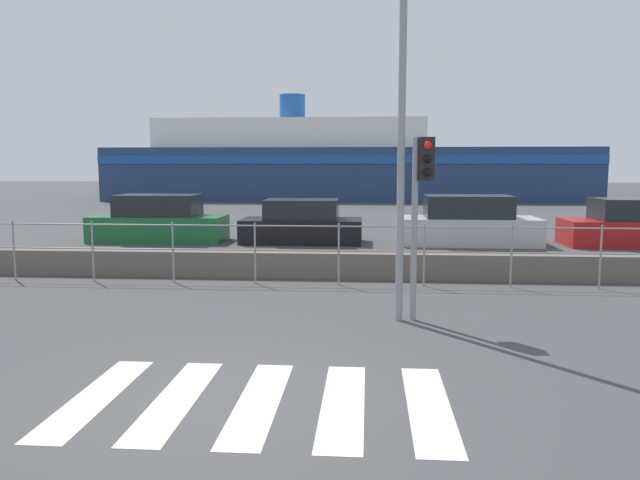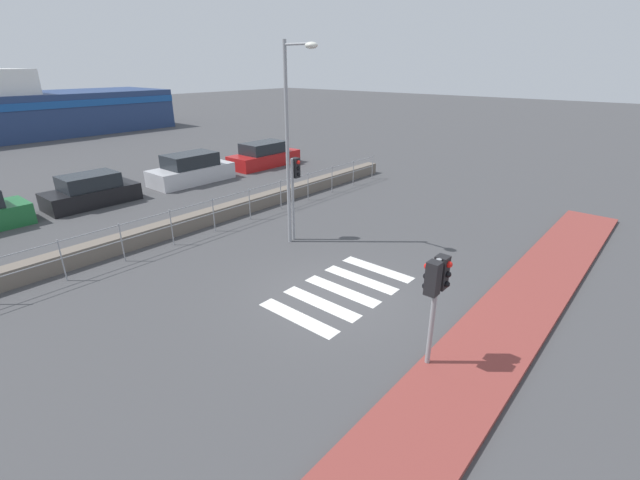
{
  "view_description": "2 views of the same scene",
  "coord_description": "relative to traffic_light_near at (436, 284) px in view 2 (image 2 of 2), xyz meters",
  "views": [
    {
      "loc": [
        1.49,
        -6.33,
        2.53
      ],
      "look_at": [
        0.84,
        2.0,
        1.5
      ],
      "focal_mm": 35.0,
      "sensor_mm": 36.0,
      "label": 1
    },
    {
      "loc": [
        -8.07,
        -6.37,
        5.88
      ],
      "look_at": [
        0.57,
        1.0,
        1.2
      ],
      "focal_mm": 24.0,
      "sensor_mm": 36.0,
      "label": 2
    }
  ],
  "objects": [
    {
      "name": "harbor_fence",
      "position": [
        1.08,
        9.86,
        -1.11
      ],
      "size": [
        22.97,
        0.04,
        1.3
      ],
      "color": "gray",
      "rests_on": "ground_plane"
    },
    {
      "name": "parked_car_red",
      "position": [
        10.93,
        16.82,
        -1.33
      ],
      "size": [
        4.57,
        1.84,
        1.46
      ],
      "color": "#B21919",
      "rests_on": "ground_plane"
    },
    {
      "name": "parked_car_black",
      "position": [
        0.44,
        16.82,
        -1.36
      ],
      "size": [
        3.84,
        1.77,
        1.39
      ],
      "color": "black",
      "rests_on": "ground_plane"
    },
    {
      "name": "seawall",
      "position": [
        1.08,
        10.73,
        -1.67
      ],
      "size": [
        25.48,
        0.55,
        0.57
      ],
      "color": "#6B6056",
      "rests_on": "ground_plane"
    },
    {
      "name": "crosswalk",
      "position": [
        1.42,
        3.35,
        -1.95
      ],
      "size": [
        4.05,
        2.4,
        0.01
      ],
      "color": "silver",
      "rests_on": "ground_plane"
    },
    {
      "name": "parked_car_silver",
      "position": [
        5.67,
        16.82,
        -1.3
      ],
      "size": [
        4.38,
        1.89,
        1.54
      ],
      "color": "#BCBCC1",
      "rests_on": "ground_plane"
    },
    {
      "name": "sidewalk_brick",
      "position": [
        1.08,
        -0.75,
        -1.9
      ],
      "size": [
        24.0,
        1.8,
        0.12
      ],
      "color": "brown",
      "rests_on": "ground_plane"
    },
    {
      "name": "traffic_light_near",
      "position": [
        0.0,
        0.0,
        0.0
      ],
      "size": [
        0.58,
        0.41,
        2.49
      ],
      "color": "gray",
      "rests_on": "ground_plane"
    },
    {
      "name": "ground_plane",
      "position": [
        1.08,
        3.35,
        -1.96
      ],
      "size": [
        160.0,
        160.0,
        0.0
      ],
      "primitive_type": "plane",
      "color": "#424244"
    },
    {
      "name": "streetlamp",
      "position": [
        3.07,
        6.73,
        2.1
      ],
      "size": [
        0.32,
        1.35,
        6.58
      ],
      "color": "gray",
      "rests_on": "ground_plane"
    },
    {
      "name": "traffic_light_far",
      "position": [
        3.4,
        6.99,
        0.2
      ],
      "size": [
        0.34,
        0.32,
        2.94
      ],
      "color": "gray",
      "rests_on": "ground_plane"
    }
  ]
}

